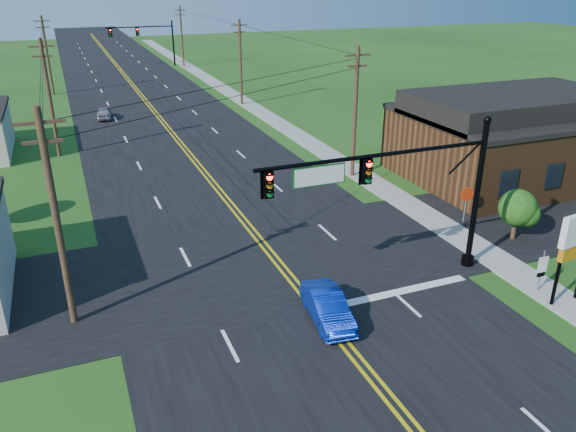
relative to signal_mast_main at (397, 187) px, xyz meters
name	(u,v)px	position (x,y,z in m)	size (l,w,h in m)	color
ground	(403,424)	(-4.34, -8.00, -4.75)	(260.00, 260.00, 0.00)	#1C3F12
road_main	(150,108)	(-4.34, 42.00, -4.73)	(16.00, 220.00, 0.04)	black
road_cross	(273,261)	(-4.34, 4.00, -4.73)	(70.00, 10.00, 0.04)	black
sidewalk	(273,120)	(6.16, 32.00, -4.71)	(2.00, 160.00, 0.08)	gray
signal_mast_main	(397,187)	(0.00, 0.00, 0.00)	(11.30, 0.60, 7.48)	black
signal_mast_far	(144,37)	(0.10, 72.00, -0.20)	(10.98, 0.60, 7.48)	black
brick_building	(510,144)	(15.66, 10.00, -2.40)	(14.20, 11.20, 4.70)	#513017
utility_pole_left_a	(56,218)	(-13.84, 2.00, -0.03)	(1.80, 0.28, 9.00)	#321E17
utility_pole_left_b	(50,97)	(-13.84, 27.00, -0.03)	(1.80, 0.28, 9.00)	#321E17
utility_pole_left_c	(47,54)	(-13.84, 54.00, -0.03)	(1.80, 0.28, 9.00)	#321E17
utility_pole_right_a	(355,111)	(5.46, 14.00, -0.03)	(1.80, 0.28, 9.00)	#321E17
utility_pole_right_b	(241,61)	(5.46, 40.00, -0.03)	(1.80, 0.28, 9.00)	#321E17
utility_pole_right_c	(182,36)	(5.46, 70.00, -0.03)	(1.80, 0.28, 9.00)	#321E17
tree_right_back	(399,120)	(11.66, 18.00, -2.15)	(3.00, 3.00, 4.10)	#321E17
shrub_corner	(518,208)	(8.66, 1.50, -2.90)	(2.00, 2.00, 2.86)	#321E17
blue_car	(327,308)	(-4.09, -1.81, -4.12)	(1.33, 3.81, 1.26)	#07219A
distant_car	(104,113)	(-9.31, 38.66, -4.16)	(1.40, 3.48, 1.19)	#9FA0A4
route_sign	(542,268)	(5.79, -3.27, -3.55)	(0.51, 0.09, 2.05)	slate
stop_sign	(466,198)	(7.31, 3.98, -3.04)	(0.84, 0.18, 2.37)	slate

